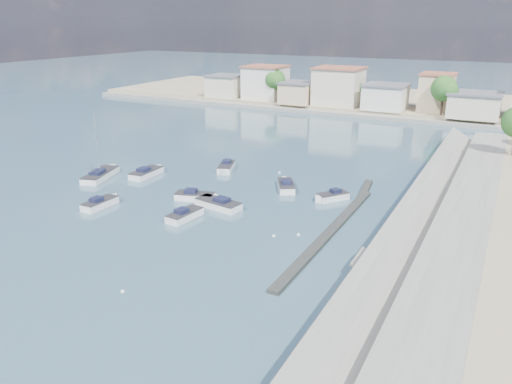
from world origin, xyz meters
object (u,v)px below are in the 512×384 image
sailboat (101,174)px  motorboat_h (197,197)px  motorboat_d (331,197)px  motorboat_e (148,173)px  motorboat_f (286,186)px  motorboat_g (226,168)px  motorboat_a (101,203)px  motorboat_b (186,215)px  motorboat_c (216,204)px

sailboat → motorboat_h: bearing=-5.1°
motorboat_d → motorboat_e: bearing=-175.0°
motorboat_e → motorboat_f: bearing=10.9°
motorboat_d → motorboat_g: 17.70m
motorboat_g → motorboat_d: bearing=-15.5°
motorboat_a → motorboat_g: size_ratio=0.92×
motorboat_e → motorboat_g: same height
motorboat_e → motorboat_a: bearing=-75.8°
motorboat_b → sailboat: bearing=160.0°
motorboat_a → motorboat_e: size_ratio=0.83×
motorboat_b → motorboat_d: 17.07m
motorboat_b → motorboat_h: 5.66m
motorboat_h → motorboat_c: bearing=-15.8°
motorboat_c → motorboat_e: size_ratio=1.05×
motorboat_e → motorboat_g: (8.12, 6.94, 0.00)m
motorboat_b → motorboat_d: size_ratio=1.24×
motorboat_e → motorboat_b: bearing=-37.2°
motorboat_c → motorboat_b: bearing=-104.1°
motorboat_e → sailboat: (-4.90, -3.54, 0.03)m
motorboat_b → motorboat_e: same height
motorboat_a → motorboat_d: same height
motorboat_b → motorboat_c: 4.44m
motorboat_a → motorboat_f: 22.01m
motorboat_h → sailboat: (-16.19, 1.45, 0.03)m
motorboat_d → motorboat_f: size_ratio=0.80×
motorboat_g → motorboat_h: 12.33m
motorboat_d → motorboat_h: same height
motorboat_a → motorboat_g: bearing=74.6°
motorboat_a → motorboat_e: bearing=104.2°
motorboat_a → sailboat: bearing=133.8°
motorboat_g → motorboat_h: same height
motorboat_b → motorboat_h: (-2.16, 5.23, 0.00)m
motorboat_a → motorboat_b: size_ratio=0.99×
motorboat_f → motorboat_g: size_ratio=0.94×
motorboat_c → motorboat_h: bearing=164.2°
motorboat_c → sailboat: bearing=173.1°
motorboat_a → motorboat_d: (22.21, 13.93, -0.00)m
motorboat_c → motorboat_d: same height
motorboat_f → motorboat_g: bearing=162.6°
motorboat_d → motorboat_e: (-25.17, -2.19, 0.00)m
motorboat_f → motorboat_g: (-10.63, 3.34, 0.00)m
motorboat_g → sailboat: 16.71m
motorboat_f → motorboat_g: same height
motorboat_c → sailboat: 19.57m
motorboat_b → motorboat_c: size_ratio=0.80×
motorboat_d → motorboat_e: same height
motorboat_d → motorboat_e: size_ratio=0.68×
motorboat_b → motorboat_h: size_ratio=0.96×
motorboat_c → motorboat_a: bearing=-153.2°
motorboat_c → motorboat_h: size_ratio=1.19×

